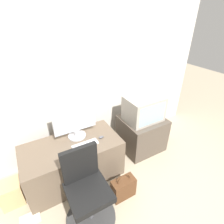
% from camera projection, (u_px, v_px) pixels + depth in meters
% --- Properties ---
extents(ground_plane, '(12.00, 12.00, 0.00)m').
position_uv_depth(ground_plane, '(126.00, 213.00, 2.05)').
color(ground_plane, tan).
extents(wall_back, '(4.40, 0.05, 2.60)m').
position_uv_depth(wall_back, '(77.00, 74.00, 2.38)').
color(wall_back, beige).
rests_on(wall_back, ground_plane).
extents(desk, '(1.25, 0.63, 0.58)m').
position_uv_depth(desk, '(74.00, 161.00, 2.37)').
color(desk, brown).
rests_on(desk, ground_plane).
extents(side_stand, '(0.65, 0.60, 0.57)m').
position_uv_depth(side_stand, '(141.00, 133.00, 2.91)').
color(side_stand, '#4C4238').
rests_on(side_stand, ground_plane).
extents(main_monitor, '(0.57, 0.24, 0.51)m').
position_uv_depth(main_monitor, '(75.00, 120.00, 2.25)').
color(main_monitor, '#B2B2B7').
rests_on(main_monitor, desk).
extents(keyboard, '(0.33, 0.11, 0.01)m').
position_uv_depth(keyboard, '(85.00, 145.00, 2.21)').
color(keyboard, silver).
rests_on(keyboard, desk).
extents(mouse, '(0.07, 0.04, 0.03)m').
position_uv_depth(mouse, '(101.00, 137.00, 2.33)').
color(mouse, '#4C4C51').
rests_on(mouse, desk).
extents(crt_tv, '(0.56, 0.40, 0.39)m').
position_uv_depth(crt_tv, '(144.00, 109.00, 2.65)').
color(crt_tv, gray).
rests_on(crt_tv, side_stand).
extents(office_chair, '(0.56, 0.56, 0.91)m').
position_uv_depth(office_chair, '(87.00, 194.00, 1.85)').
color(office_chair, '#333333').
rests_on(office_chair, ground_plane).
extents(cardboard_box_lower, '(0.24, 0.23, 0.31)m').
position_uv_depth(cardboard_box_lower, '(11.00, 193.00, 2.10)').
color(cardboard_box_lower, tan).
rests_on(cardboard_box_lower, ground_plane).
extents(handbag, '(0.30, 0.15, 0.39)m').
position_uv_depth(handbag, '(123.00, 188.00, 2.17)').
color(handbag, '#4C2D19').
rests_on(handbag, ground_plane).
extents(book, '(0.22, 0.15, 0.02)m').
position_uv_depth(book, '(30.00, 219.00, 1.98)').
color(book, beige).
rests_on(book, ground_plane).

